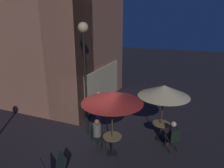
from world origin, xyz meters
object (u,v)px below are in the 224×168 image
(patio_umbrella_1, at_px, (112,98))
(cafe_chair_0, at_px, (174,138))
(patron_seated_1, at_px, (98,133))
(street_lamp_near_corner, at_px, (84,53))
(patron_seated_0, at_px, (172,133))
(cafe_table_0, at_px, (161,128))
(patron_standing_2, at_px, (99,108))
(patio_umbrella_0, at_px, (164,91))
(cafe_chair_1, at_px, (95,135))
(cafe_table_1, at_px, (112,141))

(patio_umbrella_1, distance_m, cafe_chair_0, 2.90)
(patio_umbrella_1, relative_size, patron_seated_1, 2.00)
(street_lamp_near_corner, height_order, patio_umbrella_1, street_lamp_near_corner)
(street_lamp_near_corner, height_order, patron_seated_0, street_lamp_near_corner)
(cafe_table_0, height_order, patron_seated_1, patron_seated_1)
(patron_seated_0, height_order, patron_standing_2, patron_standing_2)
(street_lamp_near_corner, bearing_deg, patio_umbrella_0, -75.50)
(street_lamp_near_corner, relative_size, patio_umbrella_0, 1.98)
(patio_umbrella_1, height_order, cafe_chair_1, patio_umbrella_1)
(street_lamp_near_corner, distance_m, patron_seated_0, 4.62)
(cafe_chair_1, bearing_deg, patio_umbrella_1, 0.00)
(cafe_chair_1, distance_m, patron_seated_0, 2.96)
(cafe_table_0, distance_m, cafe_table_1, 2.27)
(street_lamp_near_corner, bearing_deg, patron_seated_0, -85.94)
(cafe_table_1, height_order, patio_umbrella_0, patio_umbrella_0)
(patron_seated_0, bearing_deg, street_lamp_near_corner, 52.31)
(cafe_table_1, height_order, patio_umbrella_1, patio_umbrella_1)
(patio_umbrella_0, relative_size, patron_standing_2, 1.50)
(street_lamp_near_corner, height_order, cafe_table_0, street_lamp_near_corner)
(cafe_chair_1, bearing_deg, patron_seated_1, 0.00)
(cafe_table_0, distance_m, patio_umbrella_0, 1.64)
(cafe_table_1, height_order, cafe_chair_0, cafe_chair_0)
(cafe_chair_1, height_order, patron_seated_0, patron_seated_0)
(patron_seated_1, xyz_separation_m, patron_standing_2, (1.94, 0.90, 0.10))
(patron_seated_1, bearing_deg, patron_standing_2, 125.14)
(patron_standing_2, bearing_deg, patio_umbrella_0, -158.65)
(patron_seated_1, bearing_deg, cafe_chair_1, -180.00)
(patio_umbrella_0, height_order, patio_umbrella_1, patio_umbrella_1)
(cafe_chair_0, height_order, patron_standing_2, patron_standing_2)
(patio_umbrella_0, relative_size, patron_seated_0, 1.97)
(cafe_chair_0, height_order, patron_seated_1, patron_seated_1)
(cafe_chair_1, xyz_separation_m, patron_seated_1, (-0.03, -0.15, 0.15))
(cafe_chair_1, relative_size, patron_seated_1, 0.74)
(cafe_table_1, bearing_deg, patron_standing_2, 36.55)
(street_lamp_near_corner, xyz_separation_m, cafe_chair_1, (-0.73, -0.77, -3.08))
(patron_seated_1, bearing_deg, patio_umbrella_0, 46.11)
(patio_umbrella_1, distance_m, cafe_chair_1, 1.91)
(street_lamp_near_corner, height_order, patio_umbrella_0, street_lamp_near_corner)
(patron_seated_0, bearing_deg, cafe_chair_1, 67.72)
(cafe_table_1, distance_m, cafe_chair_1, 0.79)
(patio_umbrella_0, bearing_deg, cafe_chair_1, 123.54)
(street_lamp_near_corner, xyz_separation_m, patio_umbrella_0, (0.80, -3.08, -1.44))
(patron_seated_0, xyz_separation_m, patron_standing_2, (0.93, 3.54, 0.11))
(cafe_table_1, xyz_separation_m, cafe_chair_0, (1.01, -2.12, 0.04))
(cafe_chair_0, distance_m, patron_seated_1, 2.89)
(cafe_table_0, relative_size, patio_umbrella_1, 0.31)
(street_lamp_near_corner, distance_m, cafe_table_0, 4.42)
(street_lamp_near_corner, bearing_deg, cafe_table_1, -119.60)
(patron_standing_2, bearing_deg, cafe_table_1, 155.10)
(cafe_table_0, relative_size, patron_standing_2, 0.47)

